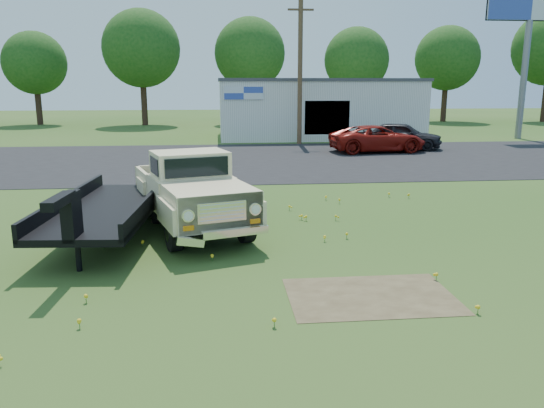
{
  "coord_description": "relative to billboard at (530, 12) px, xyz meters",
  "views": [
    {
      "loc": [
        -1.19,
        -11.77,
        3.76
      ],
      "look_at": [
        0.1,
        1.0,
        0.85
      ],
      "focal_mm": 35.0,
      "sensor_mm": 36.0,
      "label": 1
    }
  ],
  "objects": [
    {
      "name": "treeline_d",
      "position": [
        -18.0,
        16.46,
        -1.92
      ],
      "size": [
        6.72,
        6.72,
        10.0
      ],
      "color": "#362218",
      "rests_on": "ground"
    },
    {
      "name": "dirt_patch_a",
      "position": [
        -18.5,
        -27.04,
        -8.54
      ],
      "size": [
        3.0,
        2.0,
        0.01
      ],
      "primitive_type": "cube",
      "color": "#4D4029",
      "rests_on": "ground"
    },
    {
      "name": "asphalt_lot",
      "position": [
        -20.0,
        -9.04,
        -8.54
      ],
      "size": [
        90.0,
        14.0,
        0.02
      ],
      "primitive_type": "cube",
      "color": "black",
      "rests_on": "ground"
    },
    {
      "name": "red_pickup",
      "position": [
        -12.25,
        -6.66,
        -7.8
      ],
      "size": [
        5.55,
        2.98,
        1.48
      ],
      "primitive_type": "imported",
      "rotation": [
        0.0,
        0.0,
        1.67
      ],
      "color": "maroon",
      "rests_on": "ground"
    },
    {
      "name": "treeline_b",
      "position": [
        -38.0,
        16.96,
        -2.87
      ],
      "size": [
        5.76,
        5.76,
        8.57
      ],
      "color": "#362218",
      "rests_on": "ground"
    },
    {
      "name": "billboard",
      "position": [
        0.0,
        0.0,
        0.0
      ],
      "size": [
        6.1,
        0.45,
        11.05
      ],
      "color": "slate",
      "rests_on": "ground"
    },
    {
      "name": "dark_sedan",
      "position": [
        -10.39,
        -5.35,
        -7.75
      ],
      "size": [
        4.97,
        3.47,
        1.57
      ],
      "primitive_type": "imported",
      "rotation": [
        0.0,
        0.0,
        1.18
      ],
      "color": "black",
      "rests_on": "ground"
    },
    {
      "name": "utility_pole_mid",
      "position": [
        -16.0,
        -2.04,
        -3.93
      ],
      "size": [
        1.6,
        0.3,
        9.0
      ],
      "color": "#4B3023",
      "rests_on": "ground"
    },
    {
      "name": "vintage_pickup_truck",
      "position": [
        -21.94,
        -22.02,
        -7.5
      ],
      "size": [
        3.83,
        6.12,
        2.07
      ],
      "primitive_type": null,
      "rotation": [
        0.0,
        0.0,
        0.3
      ],
      "color": "beige",
      "rests_on": "ground"
    },
    {
      "name": "dirt_patch_b",
      "position": [
        -22.0,
        -20.54,
        -8.54
      ],
      "size": [
        2.2,
        1.6,
        0.01
      ],
      "primitive_type": "cube",
      "color": "#4D4029",
      "rests_on": "ground"
    },
    {
      "name": "ground",
      "position": [
        -20.0,
        -24.04,
        -8.54
      ],
      "size": [
        140.0,
        140.0,
        0.0
      ],
      "primitive_type": "plane",
      "color": "#2A4E19",
      "rests_on": "ground"
    },
    {
      "name": "treeline_c",
      "position": [
        -28.0,
        15.46,
        -1.6
      ],
      "size": [
        7.04,
        7.04,
        10.47
      ],
      "color": "#362218",
      "rests_on": "ground"
    },
    {
      "name": "commercial_building",
      "position": [
        -14.0,
        2.95,
        -6.44
      ],
      "size": [
        14.2,
        8.2,
        4.15
      ],
      "color": "beige",
      "rests_on": "ground"
    },
    {
      "name": "treeline_f",
      "position": [
        2.0,
        17.46,
        -2.24
      ],
      "size": [
        6.4,
        6.4,
        9.52
      ],
      "color": "#362218",
      "rests_on": "ground"
    },
    {
      "name": "flatbed_trailer",
      "position": [
        -23.92,
        -22.7,
        -7.66
      ],
      "size": [
        2.59,
        6.54,
        1.75
      ],
      "primitive_type": null,
      "rotation": [
        0.0,
        0.0,
        -0.07
      ],
      "color": "black",
      "rests_on": "ground"
    },
    {
      "name": "treeline_e",
      "position": [
        -8.0,
        14.96,
        -2.55
      ],
      "size": [
        6.08,
        6.08,
        9.04
      ],
      "color": "#362218",
      "rests_on": "ground"
    }
  ]
}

